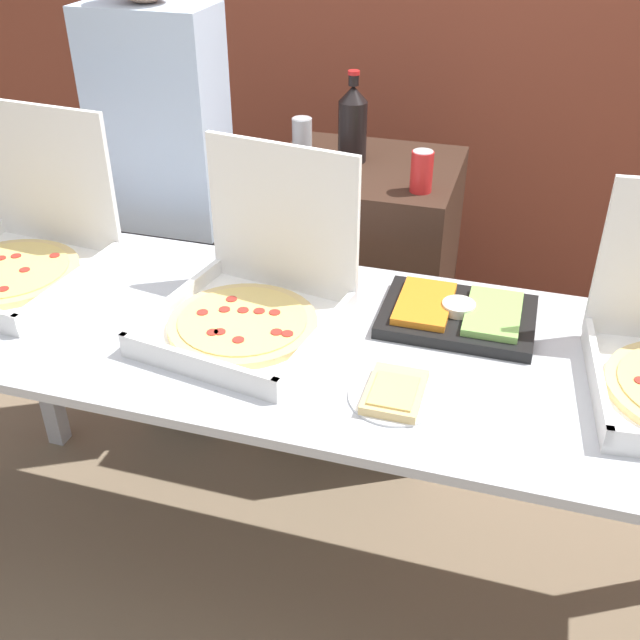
# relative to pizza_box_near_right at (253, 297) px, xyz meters

# --- Properties ---
(ground_plane) EXTENTS (16.00, 16.00, 0.00)m
(ground_plane) POSITION_rel_pizza_box_near_right_xyz_m (0.18, -0.01, -0.96)
(ground_plane) COLOR #847056
(buffet_table) EXTENTS (2.35, 0.77, 0.89)m
(buffet_table) POSITION_rel_pizza_box_near_right_xyz_m (0.18, -0.01, -0.18)
(buffet_table) COLOR silver
(buffet_table) RESTS_ON ground_plane
(pizza_box_near_right) EXTENTS (0.48, 0.49, 0.41)m
(pizza_box_near_right) POSITION_rel_pizza_box_near_right_xyz_m (0.00, 0.00, 0.00)
(pizza_box_near_right) COLOR white
(pizza_box_near_right) RESTS_ON buffet_table
(pizza_box_near_left) EXTENTS (0.47, 0.48, 0.43)m
(pizza_box_near_left) POSITION_rel_pizza_box_near_right_xyz_m (-0.71, 0.06, 0.00)
(pizza_box_near_left) COLOR white
(pizza_box_near_left) RESTS_ON buffet_table
(paper_plate_front_center) EXTENTS (0.20, 0.20, 0.03)m
(paper_plate_front_center) POSITION_rel_pizza_box_near_right_xyz_m (0.40, -0.20, -0.06)
(paper_plate_front_center) COLOR white
(paper_plate_front_center) RESTS_ON buffet_table
(veggie_tray) EXTENTS (0.38, 0.27, 0.05)m
(veggie_tray) POSITION_rel_pizza_box_near_right_xyz_m (0.48, 0.15, -0.05)
(veggie_tray) COLOR black
(veggie_tray) RESTS_ON buffet_table
(sideboard_podium) EXTENTS (0.60, 0.55, 1.03)m
(sideboard_podium) POSITION_rel_pizza_box_near_right_xyz_m (0.09, 0.79, -0.45)
(sideboard_podium) COLOR #382319
(sideboard_podium) RESTS_ON ground_plane
(soda_bottle) EXTENTS (0.09, 0.09, 0.29)m
(soda_bottle) POSITION_rel_pizza_box_near_right_xyz_m (0.04, 0.82, 0.19)
(soda_bottle) COLOR black
(soda_bottle) RESTS_ON sideboard_podium
(soda_can_silver) EXTENTS (0.07, 0.07, 0.12)m
(soda_can_silver) POSITION_rel_pizza_box_near_right_xyz_m (-0.14, 0.82, 0.13)
(soda_can_silver) COLOR silver
(soda_can_silver) RESTS_ON sideboard_podium
(soda_can_colored) EXTENTS (0.07, 0.07, 0.12)m
(soda_can_colored) POSITION_rel_pizza_box_near_right_xyz_m (0.30, 0.63, 0.13)
(soda_can_colored) COLOR red
(soda_can_colored) RESTS_ON sideboard_podium
(person_guest_cap) EXTENTS (0.40, 0.22, 1.72)m
(person_guest_cap) POSITION_rel_pizza_box_near_right_xyz_m (-0.53, 0.60, -0.06)
(person_guest_cap) COLOR #2D2D38
(person_guest_cap) RESTS_ON ground_plane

